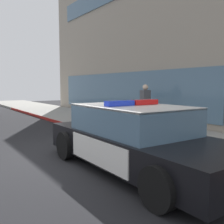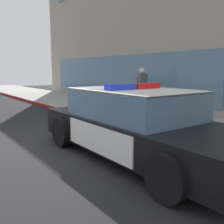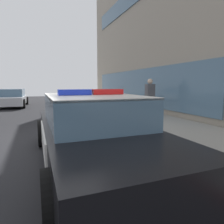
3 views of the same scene
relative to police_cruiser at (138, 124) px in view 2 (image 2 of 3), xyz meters
The scene contains 7 objects.
ground 2.15m from the police_cruiser, 157.68° to the right, with size 48.00×48.00×0.00m, color black.
sidewalk 3.60m from the police_cruiser, 122.04° to the left, with size 48.00×3.58×0.15m, color gray.
curb_red_paint 2.32m from the police_cruiser, 147.41° to the left, with size 28.80×0.04×0.14m, color maroon.
storefront_building 12.23m from the police_cruiser, 114.83° to the left, with size 21.23×11.25×9.72m.
police_cruiser is the anchor object (origin of this frame).
fire_hydrant 3.40m from the police_cruiser, 152.31° to the left, with size 0.34×0.39×0.73m.
pedestrian_on_sidewalk 5.55m from the police_cruiser, 136.43° to the left, with size 0.28×0.41×1.71m.
Camera 2 is at (5.73, -2.71, 1.76)m, focal length 41.53 mm.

